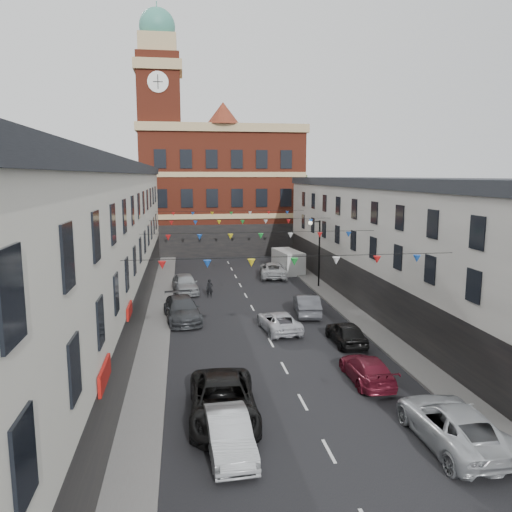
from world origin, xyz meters
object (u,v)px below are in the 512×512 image
car_right_b (453,424)px  car_right_e (307,305)px  car_left_c (223,401)px  street_lamp (317,244)px  car_left_d (182,309)px  car_right_d (346,333)px  car_right_c (367,369)px  white_van (288,261)px  car_right_f (273,270)px  moving_car (279,321)px  car_left_e (185,283)px  pedestrian (210,288)px  car_left_b (228,433)px

car_right_b → car_right_e: car_right_b is taller
car_left_c → street_lamp: bearing=68.1°
car_left_d → car_right_d: 11.50m
street_lamp → car_right_c: street_lamp is taller
car_left_d → white_van: bearing=48.9°
car_right_c → car_right_f: size_ratio=0.81×
car_right_b → moving_car: car_right_b is taller
car_right_d → street_lamp: bearing=-98.4°
car_left_d → car_right_e: 8.84m
car_left_e → car_right_d: size_ratio=1.18×
car_right_b → white_van: size_ratio=1.09×
car_left_d → car_right_d: (9.59, -6.34, -0.10)m
car_right_c → pedestrian: size_ratio=2.91×
car_right_c → car_left_b: bearing=36.7°
white_van → pedestrian: (-8.60, -9.66, -0.38)m
car_left_b → pedestrian: bearing=84.9°
car_left_c → car_left_e: 22.89m
moving_car → car_right_f: bearing=-104.7°
car_left_b → car_right_d: (7.96, 10.59, -0.02)m
car_left_b → car_right_c: car_left_b is taller
white_van → street_lamp: bearing=-90.6°
car_left_e → moving_car: car_left_e is taller
pedestrian → moving_car: bearing=-66.1°
car_right_f → car_right_c: bearing=97.5°
car_left_c → car_right_c: bearing=23.1°
car_left_b → car_right_d: 13.25m
car_left_c → car_right_c: (7.20, 2.81, -0.18)m
street_lamp → car_right_b: street_lamp is taller
car_left_d → pedestrian: car_left_d is taller
street_lamp → moving_car: street_lamp is taller
car_right_b → car_left_e: bearing=-69.7°
car_right_f → white_van: (2.00, 2.38, 0.37)m
car_left_c → car_right_f: car_left_c is taller
pedestrian → car_left_e: bearing=137.6°
car_left_c → car_right_c: car_left_c is taller
car_left_d → car_right_e: (8.83, 0.12, -0.04)m
car_left_d → car_right_e: car_left_d is taller
car_left_b → moving_car: (4.50, 13.65, -0.08)m
car_left_e → car_right_b: 27.65m
car_left_d → car_right_d: size_ratio=1.35×
white_van → car_right_f: bearing=-137.9°
car_right_e → pedestrian: car_right_e is taller
car_right_f → white_van: 3.13m
car_right_c → car_right_b: bearing=101.6°
car_right_c → pedestrian: 19.28m
car_left_d → moving_car: bearing=-35.2°
car_left_e → street_lamp: bearing=-6.0°
car_right_b → moving_car: 14.83m
car_left_d → car_right_c: size_ratio=1.25×
moving_car → pedestrian: 10.41m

